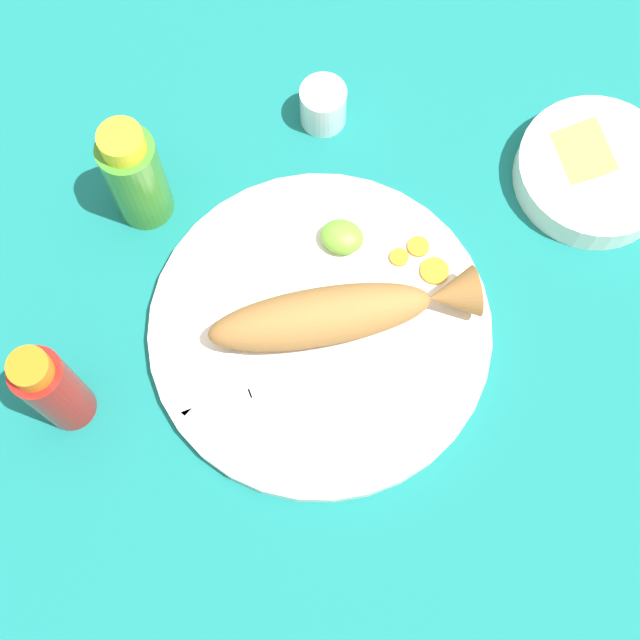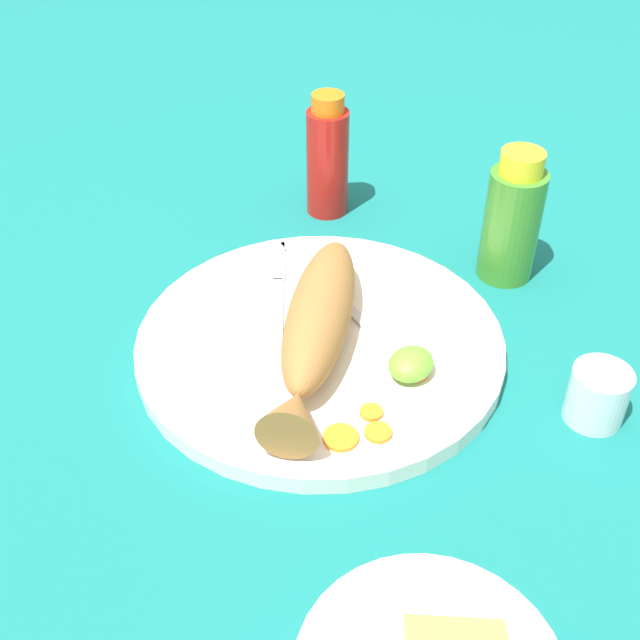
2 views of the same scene
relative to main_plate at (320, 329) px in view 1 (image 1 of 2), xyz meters
name	(u,v)px [view 1 (image 1 of 2)]	position (x,y,z in m)	size (l,w,h in m)	color
ground_plane	(320,332)	(0.00, 0.00, -0.01)	(4.00, 4.00, 0.00)	#146B66
main_plate	(320,329)	(0.00, 0.00, 0.00)	(0.35, 0.35, 0.02)	white
fried_fish	(340,314)	(-0.02, -0.01, 0.04)	(0.26, 0.18, 0.06)	#996633
fork_near	(260,391)	(0.03, 0.08, 0.01)	(0.15, 0.13, 0.00)	silver
fork_far	(234,353)	(0.07, 0.05, 0.01)	(0.09, 0.18, 0.00)	silver
carrot_slice_near	(418,247)	(-0.07, -0.12, 0.01)	(0.02, 0.02, 0.00)	orange
carrot_slice_mid	(434,271)	(-0.09, -0.09, 0.01)	(0.03, 0.03, 0.00)	orange
carrot_slice_far	(399,257)	(-0.05, -0.10, 0.01)	(0.02, 0.02, 0.00)	orange
carrot_slice_extra	(340,238)	(0.01, -0.10, 0.01)	(0.02, 0.02, 0.00)	orange
lime_wedge_main	(342,237)	(0.01, -0.10, 0.02)	(0.05, 0.04, 0.02)	#6BB233
hot_sauce_bottle_red	(53,389)	(0.21, 0.15, 0.06)	(0.05, 0.05, 0.15)	#B21914
hot_sauce_bottle_green	(135,176)	(0.22, -0.08, 0.06)	(0.06, 0.06, 0.15)	#3D8428
salt_cup	(323,107)	(0.08, -0.24, 0.01)	(0.05, 0.05, 0.05)	silver
guacamole_bowl	(595,171)	(-0.23, -0.26, 0.01)	(0.17, 0.17, 0.05)	white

